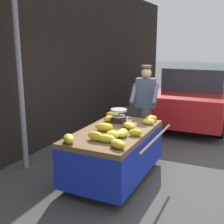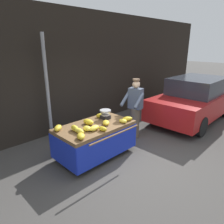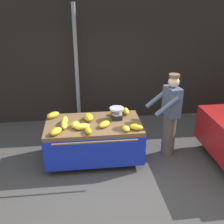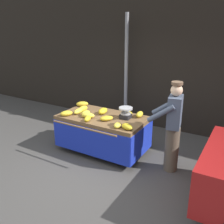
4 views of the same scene
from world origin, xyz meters
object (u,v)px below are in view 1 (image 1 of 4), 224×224
banana_bunch_3 (113,134)px  parked_car (196,94)px  banana_bunch_6 (122,133)px  weighing_scale (119,116)px  banana_bunch_12 (96,136)px  banana_bunch_0 (129,126)px  banana_bunch_2 (106,138)px  banana_bunch_4 (69,139)px  banana_bunch_10 (113,115)px  banana_cart (114,143)px  banana_bunch_7 (109,119)px  banana_bunch_1 (118,144)px  street_pole (20,86)px  banana_bunch_9 (151,119)px  banana_bunch_11 (104,127)px  banana_bunch_5 (149,122)px  vendor_person (145,107)px  banana_bunch_8 (135,132)px

banana_bunch_3 → parked_car: parked_car is taller
banana_bunch_6 → parked_car: parked_car is taller
weighing_scale → banana_bunch_12: (-1.01, -0.10, -0.05)m
banana_bunch_0 → banana_bunch_2: 0.74m
banana_bunch_4 → banana_bunch_6: 0.80m
banana_bunch_10 → banana_cart: bearing=-152.6°
banana_bunch_3 → parked_car: 4.54m
banana_bunch_6 → banana_bunch_7: 0.85m
banana_bunch_3 → banana_bunch_0: bearing=-3.6°
banana_bunch_1 → parked_car: size_ratio=0.07×
banana_bunch_1 → banana_bunch_4: (-0.11, 0.69, 0.00)m
weighing_scale → banana_bunch_12: bearing=-174.6°
banana_bunch_2 → banana_bunch_4: 0.51m
banana_bunch_1 → banana_bunch_2: same height
banana_bunch_0 → street_pole: bearing=105.6°
street_pole → banana_bunch_0: size_ratio=10.78×
street_pole → banana_bunch_3: bearing=-91.6°
banana_bunch_9 → banana_bunch_11: 0.97m
banana_bunch_0 → banana_bunch_2: banana_bunch_2 is taller
weighing_scale → banana_bunch_5: size_ratio=1.33×
banana_bunch_4 → banana_bunch_2: bearing=-62.3°
banana_bunch_9 → banana_bunch_12: (-1.30, 0.39, 0.01)m
banana_cart → banana_bunch_1: size_ratio=6.93×
banana_bunch_5 → banana_bunch_12: bearing=159.3°
banana_bunch_7 → parked_car: 3.84m
banana_bunch_9 → weighing_scale: bearing=120.6°
banana_bunch_11 → banana_bunch_2: bearing=-150.9°
banana_bunch_1 → banana_bunch_10: size_ratio=1.07×
banana_cart → vendor_person: (1.50, 0.01, 0.28)m
street_pole → banana_bunch_6: street_pole is taller
banana_bunch_9 → parked_car: (3.42, -0.19, -0.11)m
banana_bunch_10 → banana_bunch_9: bearing=-83.9°
banana_bunch_6 → vendor_person: vendor_person is taller
banana_bunch_1 → banana_bunch_11: size_ratio=0.91×
banana_bunch_7 → banana_bunch_12: bearing=-164.5°
banana_bunch_0 → banana_bunch_9: 0.59m
banana_bunch_6 → parked_car: (4.40, -0.31, -0.11)m
banana_cart → parked_car: parked_car is taller
banana_bunch_0 → banana_bunch_7: banana_bunch_7 is taller
banana_bunch_9 → banana_bunch_11: size_ratio=0.87×
banana_bunch_7 → banana_bunch_11: (-0.52, -0.18, 0.01)m
banana_bunch_10 → banana_bunch_2: bearing=-158.9°
banana_bunch_8 → parked_car: parked_car is taller
banana_bunch_0 → banana_bunch_7: (0.24, 0.48, 0.00)m
banana_bunch_1 → banana_bunch_9: bearing=0.3°
banana_bunch_3 → vendor_person: 1.84m
banana_bunch_7 → banana_bunch_12: banana_bunch_12 is taller
banana_cart → banana_bunch_11: 0.32m
banana_bunch_6 → banana_bunch_10: size_ratio=1.14×
banana_bunch_2 → banana_bunch_6: 0.35m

